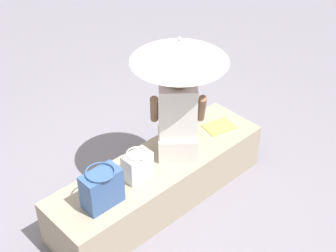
{
  "coord_description": "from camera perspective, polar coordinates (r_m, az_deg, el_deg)",
  "views": [
    {
      "loc": [
        2.3,
        2.56,
        3.36
      ],
      "look_at": [
        -0.1,
        0.01,
        0.8
      ],
      "focal_mm": 54.7,
      "sensor_mm": 36.0,
      "label": 1
    }
  ],
  "objects": [
    {
      "name": "handbag_black",
      "position": [
        4.29,
        -3.43,
        -4.42
      ],
      "size": [
        0.24,
        0.18,
        0.26
      ],
      "color": "silver",
      "rests_on": "stone_bench"
    },
    {
      "name": "magazine",
      "position": [
        4.94,
        5.71,
        -0.06
      ],
      "size": [
        0.32,
        0.26,
        0.01
      ],
      "primitive_type": "cube",
      "rotation": [
        0.0,
        0.0,
        -0.23
      ],
      "color": "#EAE04C",
      "rests_on": "stone_bench"
    },
    {
      "name": "parasol",
      "position": [
        4.16,
        1.29,
        8.38
      ],
      "size": [
        0.82,
        0.82,
        1.09
      ],
      "color": "#B7B7BC",
      "rests_on": "stone_bench"
    },
    {
      "name": "ground_plane",
      "position": [
        4.81,
        -1.01,
        -8.18
      ],
      "size": [
        14.0,
        14.0,
        0.0
      ],
      "primitive_type": "plane",
      "color": "slate"
    },
    {
      "name": "person_seated",
      "position": [
        4.37,
        1.1,
        0.88
      ],
      "size": [
        0.48,
        0.46,
        0.9
      ],
      "color": "beige",
      "rests_on": "stone_bench"
    },
    {
      "name": "tote_bag_canvas",
      "position": [
        4.05,
        -7.38,
        -6.89
      ],
      "size": [
        0.32,
        0.24,
        0.34
      ],
      "color": "#335184",
      "rests_on": "stone_bench"
    },
    {
      "name": "stone_bench",
      "position": [
        4.66,
        -1.04,
        -6.19
      ],
      "size": [
        2.14,
        0.6,
        0.45
      ],
      "primitive_type": "cube",
      "color": "gray",
      "rests_on": "ground"
    }
  ]
}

